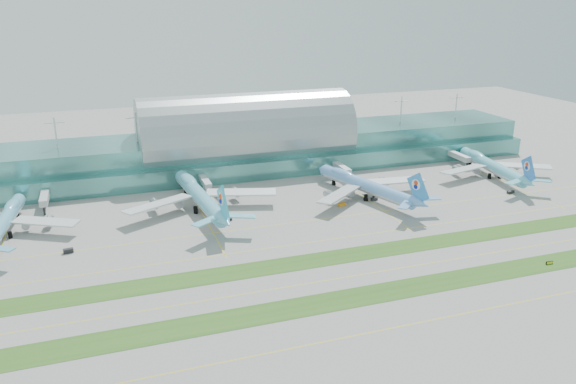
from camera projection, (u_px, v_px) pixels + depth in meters
name	position (u px, v px, depth m)	size (l,w,h in m)	color
ground	(336.00, 260.00, 209.92)	(700.00, 700.00, 0.00)	gray
terminal	(246.00, 144.00, 320.56)	(340.00, 69.10, 36.00)	#3D7A75
grass_strip_near	(370.00, 295.00, 184.85)	(420.00, 12.00, 0.08)	#2D591E
grass_strip_far	(333.00, 257.00, 211.70)	(420.00, 12.00, 0.08)	#2D591E
taxiline_a	(400.00, 327.00, 166.97)	(420.00, 0.35, 0.01)	yellow
taxiline_b	(351.00, 276.00, 197.39)	(420.00, 0.35, 0.01)	yellow
taxiline_c	(318.00, 241.00, 226.03)	(420.00, 0.35, 0.01)	yellow
taxiline_d	(299.00, 222.00, 245.71)	(420.00, 0.35, 0.01)	yellow
airliner_a	(3.00, 221.00, 230.33)	(61.38, 70.08, 19.29)	#5DAECD
airliner_b	(199.00, 195.00, 258.78)	(72.29, 82.41, 22.67)	#63C0DB
airliner_c	(365.00, 185.00, 274.55)	(64.87, 75.12, 21.10)	#69A4E7
airliner_d	(491.00, 165.00, 307.57)	(64.92, 74.27, 20.46)	#63C4D9
gse_b	(68.00, 251.00, 215.41)	(3.69, 1.79, 1.71)	black
gse_c	(228.00, 219.00, 247.16)	(3.71, 1.57, 1.58)	black
gse_d	(222.00, 217.00, 249.06)	(3.80, 1.91, 1.44)	black
gse_e	(342.00, 204.00, 264.70)	(3.65, 1.78, 1.38)	orange
gse_f	(374.00, 199.00, 271.77)	(3.33, 1.44, 1.35)	black
gse_g	(511.00, 192.00, 281.92)	(3.92, 1.72, 1.33)	black
gse_h	(525.00, 183.00, 295.85)	(3.28, 1.63, 1.62)	black
taxiway_sign_east	(549.00, 263.00, 206.17)	(2.88, 0.56, 1.21)	black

